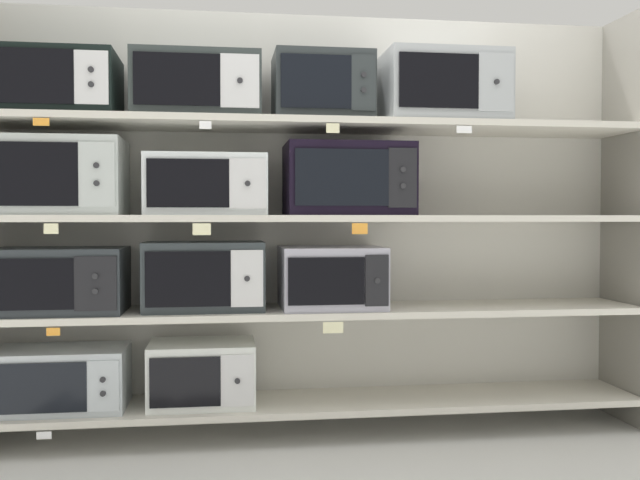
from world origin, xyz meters
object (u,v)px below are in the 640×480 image
(microwave_2, at_px, (59,280))
(microwave_11, at_px, (441,90))
(microwave_6, at_px, (206,185))
(microwave_1, at_px, (202,373))
(microwave_8, at_px, (54,85))
(microwave_4, at_px, (331,277))
(microwave_10, at_px, (322,88))
(microwave_7, at_px, (348,180))
(microwave_9, at_px, (197,88))
(microwave_5, at_px, (58,177))
(microwave_3, at_px, (204,276))
(microwave_0, at_px, (61,379))

(microwave_2, height_order, microwave_11, microwave_11)
(microwave_6, height_order, microwave_11, microwave_11)
(microwave_6, xyz_separation_m, microwave_11, (1.09, 0.00, 0.46))
(microwave_1, bearing_deg, microwave_6, -0.04)
(microwave_8, distance_m, microwave_11, 1.75)
(microwave_1, height_order, microwave_2, microwave_2)
(microwave_6, bearing_deg, microwave_4, 0.01)
(microwave_1, height_order, microwave_10, microwave_10)
(microwave_7, relative_size, microwave_9, 1.03)
(microwave_6, distance_m, microwave_7, 0.65)
(microwave_11, bearing_deg, microwave_5, -179.99)
(microwave_3, height_order, microwave_11, microwave_11)
(microwave_10, bearing_deg, microwave_3, -180.00)
(microwave_7, xyz_separation_m, microwave_11, (0.45, 0.00, 0.43))
(microwave_7, bearing_deg, microwave_4, 179.93)
(microwave_8, bearing_deg, microwave_1, 0.02)
(microwave_11, bearing_deg, microwave_10, -179.98)
(microwave_2, height_order, microwave_7, microwave_7)
(microwave_7, bearing_deg, microwave_5, -180.00)
(microwave_6, relative_size, microwave_11, 0.96)
(microwave_4, xyz_separation_m, microwave_9, (-0.61, -0.00, 0.86))
(microwave_1, bearing_deg, microwave_7, -0.00)
(microwave_3, distance_m, microwave_8, 1.06)
(microwave_0, height_order, microwave_4, microwave_4)
(microwave_4, bearing_deg, microwave_3, -179.99)
(microwave_7, height_order, microwave_10, microwave_10)
(microwave_3, distance_m, microwave_11, 1.40)
(microwave_1, relative_size, microwave_2, 0.83)
(microwave_6, distance_m, microwave_8, 0.78)
(microwave_6, bearing_deg, microwave_0, -179.99)
(microwave_3, bearing_deg, microwave_7, 0.00)
(microwave_8, height_order, microwave_9, microwave_9)
(microwave_2, xyz_separation_m, microwave_8, (-0.01, -0.00, 0.85))
(microwave_0, height_order, microwave_7, microwave_7)
(microwave_9, xyz_separation_m, microwave_10, (0.57, -0.00, 0.01))
(microwave_0, bearing_deg, microwave_1, 0.01)
(microwave_10, bearing_deg, microwave_2, 180.00)
(microwave_2, height_order, microwave_6, microwave_6)
(microwave_1, height_order, microwave_3, microwave_3)
(microwave_6, bearing_deg, microwave_10, -0.00)
(microwave_0, relative_size, microwave_1, 1.21)
(microwave_3, relative_size, microwave_9, 0.95)
(microwave_11, bearing_deg, microwave_3, -179.99)
(microwave_0, height_order, microwave_8, microwave_8)
(microwave_2, bearing_deg, microwave_9, -0.01)
(microwave_5, xyz_separation_m, microwave_6, (0.64, 0.00, -0.03))
(microwave_2, relative_size, microwave_5, 1.00)
(microwave_9, bearing_deg, microwave_4, 0.01)
(microwave_4, xyz_separation_m, microwave_11, (0.52, 0.00, 0.88))
(microwave_0, bearing_deg, microwave_10, 0.00)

